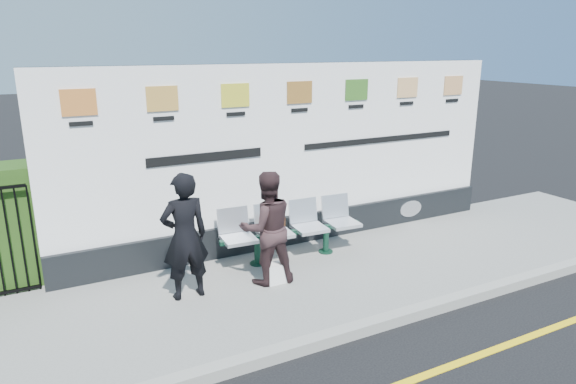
% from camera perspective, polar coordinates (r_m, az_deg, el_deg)
% --- Properties ---
extents(ground, '(80.00, 80.00, 0.00)m').
position_cam_1_polar(ground, '(5.99, 15.16, -19.04)').
color(ground, black).
extents(pavement, '(14.00, 3.00, 0.12)m').
position_cam_1_polar(pavement, '(7.70, 2.47, -9.65)').
color(pavement, gray).
rests_on(pavement, ground).
extents(kerb, '(14.00, 0.18, 0.14)m').
position_cam_1_polar(kerb, '(6.59, 9.19, -14.45)').
color(kerb, gray).
rests_on(kerb, ground).
extents(yellow_line, '(14.00, 0.10, 0.01)m').
position_cam_1_polar(yellow_line, '(5.99, 15.16, -19.01)').
color(yellow_line, yellow).
rests_on(yellow_line, ground).
extents(billboard, '(8.00, 0.30, 3.00)m').
position_cam_1_polar(billboard, '(8.60, 0.98, 2.72)').
color(billboard, black).
rests_on(billboard, pavement).
extents(bench, '(2.31, 0.74, 0.49)m').
position_cam_1_polar(bench, '(8.18, 0.52, -5.74)').
color(bench, silver).
rests_on(bench, pavement).
extents(woman_left, '(0.64, 0.43, 1.72)m').
position_cam_1_polar(woman_left, '(6.86, -11.40, -4.87)').
color(woman_left, black).
rests_on(woman_left, pavement).
extents(woman_right, '(0.85, 0.69, 1.63)m').
position_cam_1_polar(woman_right, '(7.18, -2.36, -4.01)').
color(woman_right, '#342123').
rests_on(woman_right, pavement).
extents(handbag_brown, '(0.31, 0.16, 0.23)m').
position_cam_1_polar(handbag_brown, '(7.94, -1.44, -3.64)').
color(handbag_brown, '#321A0E').
rests_on(handbag_brown, bench).
extents(carrier_bag_white, '(0.29, 0.17, 0.29)m').
position_cam_1_polar(carrier_bag_white, '(7.40, -1.31, -9.00)').
color(carrier_bag_white, white).
rests_on(carrier_bag_white, pavement).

